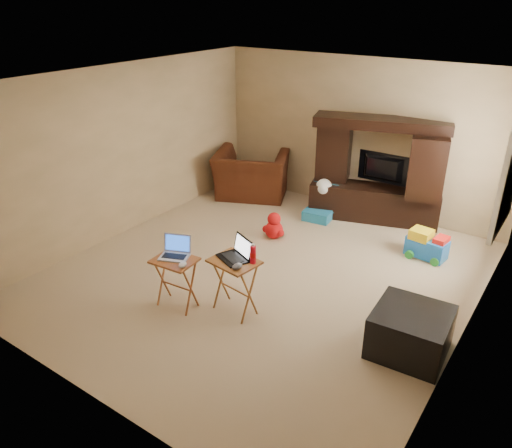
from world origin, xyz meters
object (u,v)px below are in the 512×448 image
Objects in this scene: push_toy at (427,244)px; mouse_left at (183,265)px; tray_table_right at (235,286)px; laptop_left at (174,248)px; entertainment_center at (377,170)px; tray_table_left at (176,283)px; child_rocker at (319,203)px; television at (381,169)px; laptop_right at (232,250)px; recliner at (252,174)px; ottoman at (410,332)px; water_bottle at (253,255)px; plush_toy at (274,225)px; mouse_right at (237,266)px.

push_toy is 4.36× the size of mouse_left.
tray_table_right is 0.82m from laptop_left.
entertainment_center is 1.54m from push_toy.
mouse_left is (0.19, -0.07, 0.34)m from tray_table_left.
child_rocker is (-0.72, -0.52, -0.54)m from entertainment_center.
laptop_left is (-0.94, -3.84, -0.05)m from television.
push_toy is 1.57× the size of laptop_right.
laptop_right reaches higher than mouse_left.
laptop_right reaches higher than child_rocker.
television reaches higher than recliner.
tray_table_right is (-1.90, -0.46, 0.10)m from ottoman.
laptop_left is at bearing -100.53° from child_rocker.
recliner is 3.88× the size of laptop_left.
water_bottle reaches higher than tray_table_left.
recliner is 2.19× the size of child_rocker.
recliner is 1.77m from plush_toy.
tray_table_right reaches higher than plush_toy.
laptop_right is at bearing -165.96° from water_bottle.
push_toy is (1.86, -0.31, -0.08)m from child_rocker.
water_bottle reaches higher than plush_toy.
tray_table_left is at bearing -155.56° from water_bottle.
entertainment_center is 3.42m from tray_table_right.
water_bottle is at bearing 34.93° from mouse_left.
water_bottle is (0.07, 0.20, 0.08)m from mouse_right.
child_rocker is at bearing 106.76° from tray_table_right.
laptop_right reaches higher than plush_toy.
tray_table_left is 0.43m from laptop_left.
water_bottle is (0.83, 0.38, 0.47)m from tray_table_left.
laptop_left is at bearing -158.01° from water_bottle.
television is 1.46× the size of child_rocker.
ottoman is 1.18× the size of tray_table_left.
mouse_right is at bearing 23.45° from mouse_left.
entertainment_center is at bearing 88.61° from water_bottle.
water_bottle reaches higher than recliner.
plush_toy is at bearing 95.63° from mouse_left.
ottoman is at bearing -28.60° from plush_toy.
entertainment_center is 3.68× the size of push_toy.
television is 1.13m from child_rocker.
tray_table_right is (0.63, 0.30, 0.02)m from tray_table_left.
television is 3.62m from tray_table_right.
child_rocker is 3.06m from mouse_right.
television is at bearing 72.63° from entertainment_center.
recliner is at bearing 125.37° from water_bottle.
mouse_left is (1.49, -3.44, 0.24)m from recliner.
laptop_left is (-0.94, -3.64, -0.09)m from entertainment_center.
mouse_right is at bearing 98.56° from recliner.
entertainment_center is 2.27m from recliner.
recliner is 4.64m from ottoman.
television reaches higher than laptop_left.
laptop_left is (1.27, -3.34, 0.33)m from recliner.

